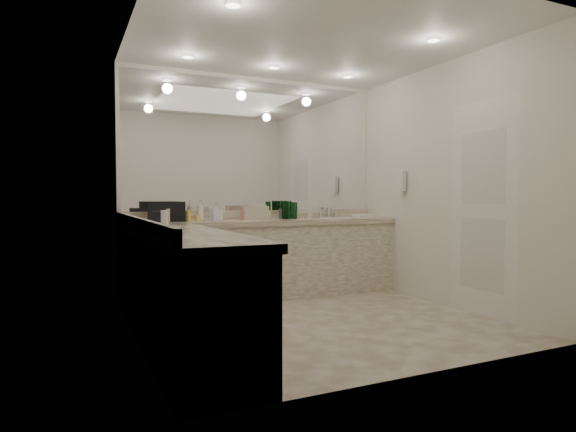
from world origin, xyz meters
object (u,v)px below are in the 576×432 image
soap_bottle_b (216,212)px  soap_bottle_c (265,212)px  hand_towel (364,216)px  soap_bottle_a (200,211)px  cream_cosmetic_case (255,213)px  sink (336,218)px  wall_phone (402,181)px  black_toiletry_bag (167,211)px

soap_bottle_b → soap_bottle_c: 0.59m
hand_towel → soap_bottle_a: bearing=177.2°
soap_bottle_b → soap_bottle_c: bearing=-1.2°
soap_bottle_b → cream_cosmetic_case: bearing=-1.3°
sink → cream_cosmetic_case: (-1.08, -0.01, 0.09)m
soap_bottle_b → hand_towel: bearing=-1.1°
wall_phone → cream_cosmetic_case: wall_phone is taller
soap_bottle_a → soap_bottle_c: 0.75m
black_toiletry_bag → soap_bottle_a: soap_bottle_a is taller
wall_phone → soap_bottle_a: (-2.31, 0.57, -0.34)m
wall_phone → black_toiletry_bag: 2.75m
soap_bottle_a → soap_bottle_b: bearing=-21.9°
black_toiletry_bag → soap_bottle_c: (1.11, -0.07, -0.02)m
wall_phone → soap_bottle_c: (-1.56, 0.49, -0.36)m
sink → black_toiletry_bag: 2.07m
wall_phone → hand_towel: 0.67m
hand_towel → soap_bottle_b: soap_bottle_b is taller
black_toiletry_bag → hand_towel: size_ratio=1.49×
wall_phone → cream_cosmetic_case: bearing=163.7°
sink → soap_bottle_a: 1.71m
soap_bottle_b → soap_bottle_a: bearing=158.1°
sink → soap_bottle_c: 0.96m
black_toiletry_bag → soap_bottle_b: size_ratio=1.96×
soap_bottle_a → soap_bottle_c: (0.74, -0.08, -0.03)m
sink → soap_bottle_a: size_ratio=1.96×
hand_towel → soap_bottle_b: 1.93m
hand_towel → sink: bearing=174.7°
black_toiletry_bag → soap_bottle_b: bearing=-6.7°
wall_phone → soap_bottle_a: wall_phone is taller
black_toiletry_bag → soap_bottle_a: bearing=0.4°
wall_phone → soap_bottle_b: (-2.15, 0.50, -0.35)m
wall_phone → black_toiletry_bag: (-2.67, 0.56, -0.34)m
hand_towel → soap_bottle_c: 1.35m
hand_towel → black_toiletry_bag: bearing=177.7°
sink → cream_cosmetic_case: bearing=-179.6°
sink → wall_phone: size_ratio=1.83×
hand_towel → soap_bottle_a: size_ratio=1.16×
wall_phone → hand_towel: size_ratio=0.92×
black_toiletry_bag → soap_bottle_c: black_toiletry_bag is taller
hand_towel → wall_phone: bearing=-64.7°
soap_bottle_a → sink: bearing=-2.2°
sink → black_toiletry_bag: bearing=178.2°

